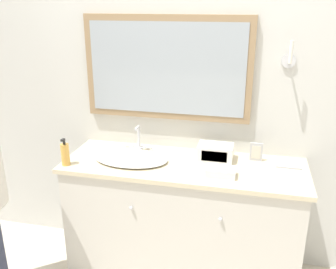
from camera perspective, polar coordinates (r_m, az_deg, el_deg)
wall_back at (r=2.69m, az=3.69°, el=6.13°), size 8.00×0.18×2.55m
vanity_counter at (r=2.73m, az=2.26°, el=-12.85°), size 1.63×0.58×0.88m
sink_basin at (r=2.58m, az=-5.57°, el=-3.50°), size 0.51×0.37×0.20m
soap_bottle at (r=2.57m, az=-15.39°, el=-2.88°), size 0.06×0.06×0.19m
appliance_box at (r=2.58m, az=7.23°, el=-2.71°), size 0.24×0.16×0.11m
picture_frame at (r=2.61m, az=13.28°, el=-2.60°), size 0.08×0.01×0.13m
hand_towel_near_sink at (r=2.36m, az=8.04°, el=-5.67°), size 0.19×0.11×0.05m
metal_tray at (r=2.62m, az=17.85°, el=-4.39°), size 0.16×0.11×0.01m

